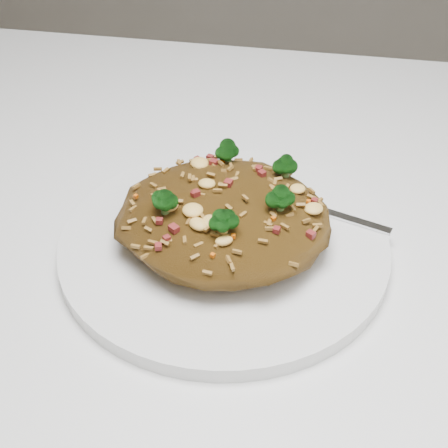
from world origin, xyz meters
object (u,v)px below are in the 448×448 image
Objects in this scene: dining_table at (119,280)px; fork at (313,208)px; fried_rice at (224,210)px; plate at (224,243)px.

fork reaches higher than dining_table.
dining_table is at bearing 164.50° from fried_rice.
fork is (0.07, 0.05, 0.01)m from plate.
fork is at bearing 36.32° from plate.
fork is (0.19, 0.02, 0.11)m from dining_table.
plate is 1.79× the size of fork.
plate reaches higher than dining_table.
plate is 0.09m from fork.
fried_rice reaches higher than fork.
fried_rice is 1.14× the size of fork.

